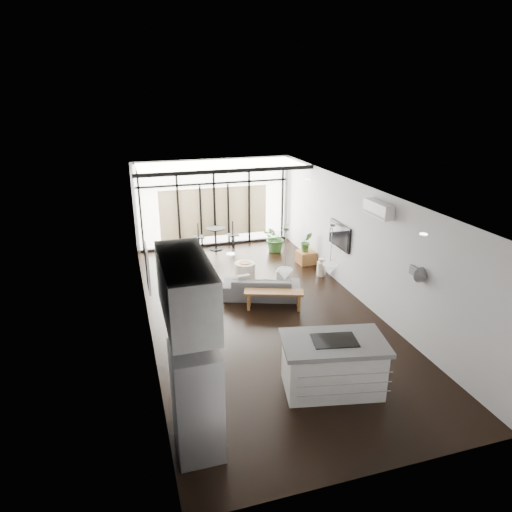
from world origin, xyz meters
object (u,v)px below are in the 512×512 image
tv (340,235)px  milk_can (321,267)px  fridge (197,401)px  sofa (262,283)px  island (333,365)px  pouf (245,271)px  console_bench (274,300)px

tv → milk_can: bearing=111.4°
fridge → sofa: bearing=62.4°
island → tv: size_ratio=1.57×
milk_can → pouf: bearing=168.7°
pouf → island: bearing=-88.5°
island → pouf: 5.09m
fridge → sofa: (2.37, 4.54, -0.45)m
fridge → tv: bearing=46.7°
island → milk_can: island is taller
island → console_bench: size_ratio=1.26×
tv → pouf: bearing=157.3°
island → sofa: bearing=102.1°
fridge → tv: size_ratio=1.49×
console_bench → milk_can: size_ratio=2.78×
sofa → pouf: sofa is taller
island → fridge: fridge is taller
island → pouf: island is taller
milk_can → tv: 1.20m
fridge → pouf: (2.29, 5.80, -0.60)m
island → fridge: 2.55m
milk_can → tv: (0.21, -0.54, 1.05)m
milk_can → tv: tv is taller
sofa → pouf: bearing=-66.9°
fridge → milk_can: (4.35, 5.39, -0.57)m
sofa → milk_can: bearing=-137.3°
milk_can → sofa: bearing=-156.9°
island → tv: (2.14, 4.13, 0.83)m
fridge → sofa: 5.14m
sofa → console_bench: bearing=116.8°
island → fridge: (-2.42, -0.72, 0.35)m
fridge → sofa: size_ratio=0.88×
island → tv: tv is taller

